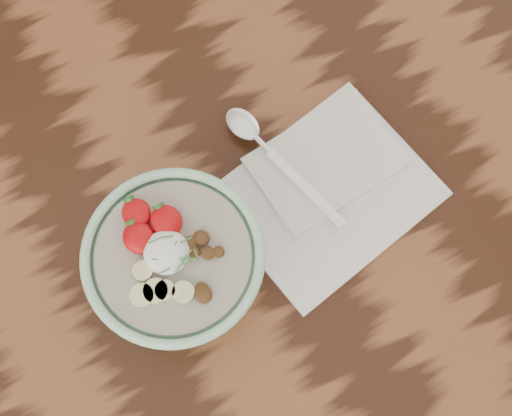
# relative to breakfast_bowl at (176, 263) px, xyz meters

# --- Properties ---
(table) EXTENTS (1.60, 0.90, 0.75)m
(table) POSITION_rel_breakfast_bowl_xyz_m (-0.08, 0.05, -0.16)
(table) COLOR black
(table) RESTS_ON ground
(breakfast_bowl) EXTENTS (0.20, 0.20, 0.13)m
(breakfast_bowl) POSITION_rel_breakfast_bowl_xyz_m (0.00, 0.00, 0.00)
(breakfast_bowl) COLOR #9FD6AE
(breakfast_bowl) RESTS_ON table
(napkin) EXTENTS (0.27, 0.23, 0.01)m
(napkin) POSITION_rel_breakfast_bowl_xyz_m (0.21, 0.01, -0.06)
(napkin) COLOR silver
(napkin) RESTS_ON table
(spoon) EXTENTS (0.07, 0.20, 0.01)m
(spoon) POSITION_rel_breakfast_bowl_xyz_m (0.16, 0.10, -0.05)
(spoon) COLOR silver
(spoon) RESTS_ON napkin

